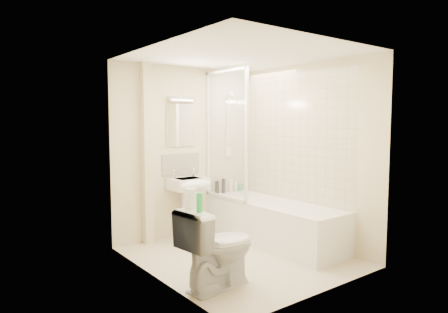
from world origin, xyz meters
TOP-DOWN VIEW (x-y plane):
  - floor at (0.00, 0.00)m, footprint 2.50×2.50m
  - wall_back at (0.00, 1.25)m, footprint 2.20×0.02m
  - wall_left at (-1.10, 0.00)m, footprint 0.02×2.50m
  - wall_right at (1.10, 0.00)m, footprint 0.02×2.50m
  - ceiling at (0.00, 0.00)m, footprint 2.20×2.50m
  - tile_back at (0.75, 1.24)m, footprint 0.70×0.01m
  - tile_right at (1.09, 0.20)m, footprint 0.01×2.10m
  - pipe_boxing at (-0.62, 1.19)m, footprint 0.12×0.12m
  - splashback at (-0.07, 1.24)m, footprint 0.60×0.02m
  - mirror at (-0.07, 1.24)m, footprint 0.46×0.01m
  - strip_light at (-0.07, 1.22)m, footprint 0.42×0.07m
  - bathtub at (0.75, 0.20)m, footprint 0.70×2.10m
  - shower_screen at (0.40, 0.80)m, footprint 0.04×0.92m
  - shower_fixture at (0.75, 1.19)m, footprint 0.10×0.16m
  - pedestal_sink at (-0.07, 1.01)m, footprint 0.50×0.47m
  - bottle_black_a at (0.51, 1.16)m, footprint 0.06×0.06m
  - bottle_black_b at (0.63, 1.16)m, footprint 0.05×0.05m
  - bottle_cream at (0.78, 1.16)m, footprint 0.06×0.06m
  - bottle_white_b at (0.87, 1.16)m, footprint 0.05×0.05m
  - bottle_green at (0.96, 1.16)m, footprint 0.07×0.07m
  - toilet at (-0.72, -0.55)m, footprint 0.62×0.89m
  - toilet_roll_lower at (-0.98, -0.46)m, footprint 0.11×0.11m
  - toilet_roll_upper at (-0.97, -0.45)m, footprint 0.11×0.11m
  - green_bottle at (-1.00, -0.64)m, footprint 0.06×0.06m

SIDE VIEW (x-z plane):
  - floor at x=0.00m, z-range 0.00..0.00m
  - bathtub at x=0.75m, z-range 0.01..0.56m
  - toilet at x=-0.72m, z-range 0.00..0.81m
  - bottle_green at x=0.96m, z-range 0.55..0.65m
  - bottle_white_b at x=0.87m, z-range 0.55..0.70m
  - bottle_cream at x=0.78m, z-range 0.55..0.74m
  - bottle_black_a at x=0.51m, z-range 0.55..0.74m
  - bottle_black_b at x=0.63m, z-range 0.55..0.77m
  - pedestal_sink at x=-0.07m, z-range 0.20..1.16m
  - toilet_roll_lower at x=-0.98m, z-range 0.81..0.91m
  - green_bottle at x=-1.00m, z-range 0.81..0.99m
  - toilet_roll_upper at x=-0.97m, z-range 0.91..1.00m
  - splashback at x=-0.07m, z-range 0.88..1.18m
  - wall_back at x=0.00m, z-range 0.00..2.40m
  - wall_left at x=-1.10m, z-range 0.00..2.40m
  - wall_right at x=1.10m, z-range 0.00..2.40m
  - pipe_boxing at x=-0.62m, z-range 0.00..2.40m
  - tile_back at x=0.75m, z-range 0.55..2.30m
  - tile_right at x=1.09m, z-range 0.55..2.30m
  - shower_screen at x=0.40m, z-range 0.55..2.35m
  - shower_fixture at x=0.75m, z-range 1.05..2.04m
  - mirror at x=-0.07m, z-range 1.28..1.88m
  - strip_light at x=-0.07m, z-range 1.92..1.98m
  - ceiling at x=0.00m, z-range 2.39..2.41m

